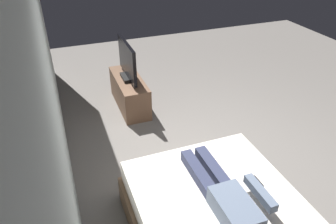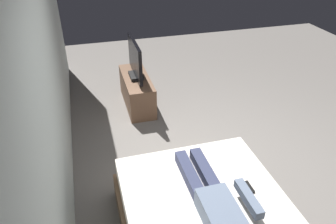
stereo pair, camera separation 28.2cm
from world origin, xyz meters
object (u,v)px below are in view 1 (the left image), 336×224
Objects in this scene: tv at (127,62)px; tv_stand at (130,92)px; remote at (257,182)px; person at (228,199)px.

tv_stand is at bearing 0.00° from tv.
tv_stand is at bearing 11.76° from remote.
person is 2.86m from tv_stand.
person is 8.40× the size of remote.
remote is at bearing -168.24° from tv.
tv reaches higher than tv_stand.
remote reaches higher than tv_stand.
tv_stand is 1.25× the size of tv.
tv_stand is 0.53m from tv.
remote is (0.15, -0.40, -0.07)m from person.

